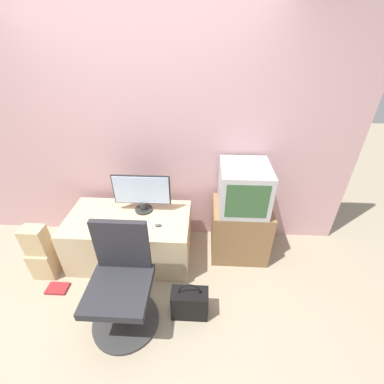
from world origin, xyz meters
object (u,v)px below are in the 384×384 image
at_px(crt_tv, 244,187).
at_px(book, 58,288).
at_px(office_chair, 122,286).
at_px(cardboard_box_lower, 45,262).
at_px(handbag, 190,303).
at_px(keyboard, 136,225).
at_px(main_monitor, 142,193).
at_px(mouse, 158,225).

distance_m(crt_tv, book, 2.14).
xyz_separation_m(office_chair, cardboard_box_lower, (-0.98, 0.44, -0.25)).
distance_m(crt_tv, handbag, 1.21).
bearing_deg(book, keyboard, 25.68).
height_order(crt_tv, office_chair, crt_tv).
height_order(main_monitor, crt_tv, crt_tv).
xyz_separation_m(keyboard, mouse, (0.23, -0.00, 0.01)).
relative_size(main_monitor, keyboard, 1.78).
height_order(mouse, book, mouse).
xyz_separation_m(office_chair, handbag, (0.57, 0.05, -0.26)).
distance_m(keyboard, handbag, 0.90).
bearing_deg(crt_tv, keyboard, -165.82).
relative_size(keyboard, handbag, 0.82).
height_order(keyboard, crt_tv, crt_tv).
distance_m(mouse, crt_tv, 0.94).
bearing_deg(cardboard_box_lower, mouse, 7.91).
bearing_deg(handbag, mouse, 121.73).
bearing_deg(main_monitor, handbag, -56.37).
bearing_deg(book, main_monitor, 38.08).
xyz_separation_m(main_monitor, cardboard_box_lower, (-1.00, -0.43, -0.63)).
bearing_deg(crt_tv, book, -160.78).
bearing_deg(office_chair, keyboard, 90.62).
relative_size(main_monitor, handbag, 1.47).
distance_m(keyboard, office_chair, 0.63).
bearing_deg(office_chair, mouse, 70.07).
distance_m(mouse, handbag, 0.78).
height_order(mouse, office_chair, office_chair).
bearing_deg(cardboard_box_lower, book, -46.77).
xyz_separation_m(keyboard, crt_tv, (1.07, 0.27, 0.31)).
relative_size(cardboard_box_lower, handbag, 0.78).
bearing_deg(keyboard, handbag, -44.50).
bearing_deg(cardboard_box_lower, handbag, -14.28).
height_order(main_monitor, keyboard, main_monitor).
distance_m(main_monitor, cardboard_box_lower, 1.25).
bearing_deg(office_chair, book, 163.25).
bearing_deg(keyboard, crt_tv, 14.18).
xyz_separation_m(main_monitor, mouse, (0.20, -0.26, -0.21)).
distance_m(main_monitor, handbag, 1.17).
bearing_deg(main_monitor, keyboard, -96.06).
height_order(cardboard_box_lower, handbag, handbag).
relative_size(keyboard, mouse, 4.88).
xyz_separation_m(cardboard_box_lower, handbag, (1.54, -0.39, -0.01)).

